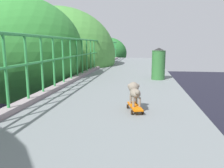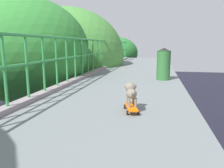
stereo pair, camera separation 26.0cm
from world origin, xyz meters
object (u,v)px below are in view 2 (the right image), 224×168
small_dog (131,91)px  car_grey_seventh (68,126)px  car_blue_sixth (15,134)px  toy_skateboard (131,107)px  litter_bin (164,64)px  city_bus (79,84)px

small_dog → car_grey_seventh: bearing=117.1°
car_blue_sixth → small_dog: 14.75m
car_grey_seventh → toy_skateboard: toy_skateboard is taller
toy_skateboard → litter_bin: litter_bin is taller
car_blue_sixth → city_bus: 14.21m
toy_skateboard → small_dog: (-0.01, 0.08, 0.24)m
car_blue_sixth → car_grey_seventh: bearing=37.2°
car_blue_sixth → litter_bin: (9.90, -6.70, 5.71)m
car_blue_sixth → city_bus: size_ratio=0.37×
city_bus → small_dog: size_ratio=28.07×
toy_skateboard → litter_bin: size_ratio=0.56×
car_grey_seventh → small_dog: 14.90m
small_dog → litter_bin: (0.57, 3.29, 0.17)m
car_grey_seventh → city_bus: 12.36m
city_bus → litter_bin: 23.67m
car_grey_seventh → litter_bin: bearing=-52.7°
toy_skateboard → car_blue_sixth: bearing=132.9°
car_grey_seventh → city_bus: city_bus is taller
car_grey_seventh → toy_skateboard: bearing=-63.0°
car_blue_sixth → city_bus: bearing=91.1°
car_grey_seventh → toy_skateboard: (6.30, -12.38, 5.34)m
city_bus → toy_skateboard: (9.62, -24.23, 4.20)m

